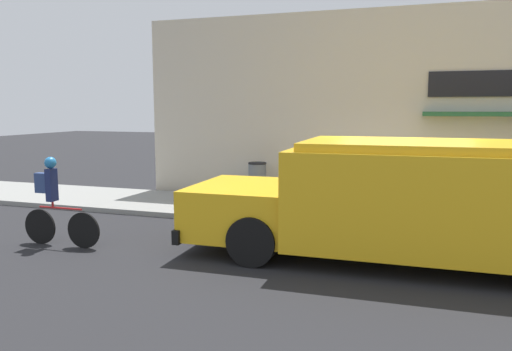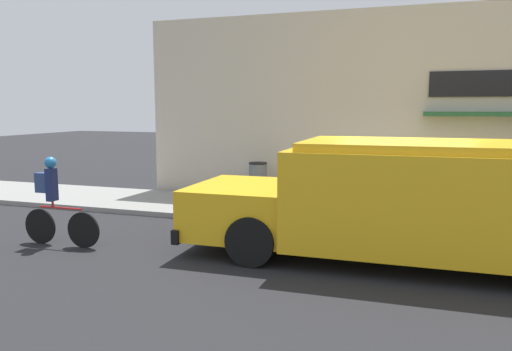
# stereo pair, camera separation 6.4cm
# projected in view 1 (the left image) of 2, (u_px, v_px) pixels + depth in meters

# --- Properties ---
(ground_plane) EXTENTS (70.00, 70.00, 0.00)m
(ground_plane) POSITION_uv_depth(u_px,v_px,m) (401.00, 236.00, 9.74)
(ground_plane) COLOR #232326
(sidewalk) EXTENTS (28.00, 2.70, 0.12)m
(sidewalk) POSITION_uv_depth(u_px,v_px,m) (404.00, 219.00, 11.00)
(sidewalk) COLOR gray
(sidewalk) RESTS_ON ground_plane
(storefront) EXTENTS (14.14, 0.79, 4.91)m
(storefront) POSITION_uv_depth(u_px,v_px,m) (413.00, 109.00, 12.20)
(storefront) COLOR beige
(storefront) RESTS_ON ground_plane
(school_bus) EXTENTS (7.02, 2.84, 1.97)m
(school_bus) POSITION_uv_depth(u_px,v_px,m) (422.00, 199.00, 7.99)
(school_bus) COLOR yellow
(school_bus) RESTS_ON ground_plane
(cyclist) EXTENTS (1.60, 0.21, 1.62)m
(cyclist) POSITION_uv_depth(u_px,v_px,m) (55.00, 203.00, 8.99)
(cyclist) COLOR black
(cyclist) RESTS_ON ground_plane
(trash_bin) EXTENTS (0.47, 0.47, 0.96)m
(trash_bin) POSITION_uv_depth(u_px,v_px,m) (257.00, 181.00, 13.02)
(trash_bin) COLOR slate
(trash_bin) RESTS_ON sidewalk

